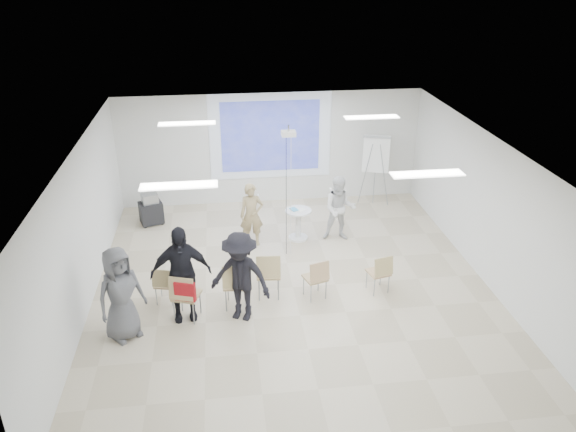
{
  "coord_description": "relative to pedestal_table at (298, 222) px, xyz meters",
  "views": [
    {
      "loc": [
        -1.34,
        -9.72,
        6.26
      ],
      "look_at": [
        0.0,
        0.8,
        1.25
      ],
      "focal_mm": 35.0,
      "sensor_mm": 36.0,
      "label": 1
    }
  ],
  "objects": [
    {
      "name": "wall_right",
      "position": [
        3.64,
        -2.14,
        1.07
      ],
      "size": [
        0.1,
        9.0,
        3.0
      ],
      "primitive_type": "cube",
      "color": "silver",
      "rests_on": "floor"
    },
    {
      "name": "projection_halo",
      "position": [
        -0.41,
        2.35,
        1.42
      ],
      "size": [
        3.2,
        0.01,
        2.3
      ],
      "primitive_type": "cube",
      "color": "silver",
      "rests_on": "wall_back"
    },
    {
      "name": "av_cart",
      "position": [
        -3.56,
        1.29,
        -0.06
      ],
      "size": [
        0.66,
        0.59,
        0.82
      ],
      "rotation": [
        0.0,
        0.0,
        0.33
      ],
      "color": "black",
      "rests_on": "floor"
    },
    {
      "name": "projection_image",
      "position": [
        -0.41,
        2.33,
        1.42
      ],
      "size": [
        2.6,
        0.01,
        1.9
      ],
      "primitive_type": "cube",
      "color": "#3441B1",
      "rests_on": "wall_back"
    },
    {
      "name": "audience_mid",
      "position": [
        -1.51,
        -3.04,
        0.57
      ],
      "size": [
        1.48,
        1.19,
        2.01
      ],
      "primitive_type": "imported",
      "rotation": [
        0.0,
        0.0,
        -0.43
      ],
      "color": "black",
      "rests_on": "floor"
    },
    {
      "name": "red_jacket",
      "position": [
        -2.51,
        -3.15,
        0.29
      ],
      "size": [
        0.4,
        0.21,
        0.37
      ],
      "primitive_type": "cube",
      "rotation": [
        0.0,
        0.0,
        -0.32
      ],
      "color": "#B4161C",
      "rests_on": "chair_left_mid"
    },
    {
      "name": "wall_back",
      "position": [
        -0.41,
        2.41,
        1.07
      ],
      "size": [
        8.0,
        0.1,
        3.0
      ],
      "primitive_type": "cube",
      "color": "silver",
      "rests_on": "floor"
    },
    {
      "name": "chair_far_left",
      "position": [
        -2.96,
        -2.39,
        0.04
      ],
      "size": [
        0.46,
        0.48,
        0.8
      ],
      "rotation": [
        0.0,
        0.0,
        -0.23
      ],
      "color": "tan",
      "rests_on": "floor"
    },
    {
      "name": "fluor_panel_ne",
      "position": [
        1.59,
        -0.14,
        2.54
      ],
      "size": [
        1.2,
        0.3,
        0.02
      ],
      "primitive_type": "cube",
      "color": "white",
      "rests_on": "ceiling"
    },
    {
      "name": "laptop",
      "position": [
        -1.58,
        -2.63,
        0.1
      ],
      "size": [
        0.4,
        0.31,
        0.03
      ],
      "primitive_type": "imported",
      "rotation": [
        0.0,
        0.0,
        3.01
      ],
      "color": "black",
      "rests_on": "chair_left_inner"
    },
    {
      "name": "chair_center",
      "position": [
        -0.94,
        -2.44,
        0.16
      ],
      "size": [
        0.51,
        0.54,
        1.0
      ],
      "rotation": [
        0.0,
        0.0,
        -0.08
      ],
      "color": "tan",
      "rests_on": "floor"
    },
    {
      "name": "player_right",
      "position": [
        0.96,
        -0.13,
        0.44
      ],
      "size": [
        0.94,
        0.81,
        1.75
      ],
      "primitive_type": "imported",
      "rotation": [
        0.0,
        0.0,
        -0.17
      ],
      "color": "white",
      "rests_on": "floor"
    },
    {
      "name": "fluor_panel_nw",
      "position": [
        -2.41,
        -0.14,
        2.54
      ],
      "size": [
        1.2,
        0.3,
        0.02
      ],
      "primitive_type": "cube",
      "color": "white",
      "rests_on": "ceiling"
    },
    {
      "name": "chair_right_far",
      "position": [
        1.29,
        -2.54,
        0.07
      ],
      "size": [
        0.49,
        0.51,
        0.86
      ],
      "rotation": [
        0.0,
        0.0,
        0.24
      ],
      "color": "tan",
      "rests_on": "floor"
    },
    {
      "name": "controller_right",
      "position": [
        0.78,
        0.12,
        0.75
      ],
      "size": [
        0.07,
        0.14,
        0.04
      ],
      "primitive_type": "cube",
      "rotation": [
        0.0,
        0.0,
        -0.17
      ],
      "color": "white",
      "rests_on": "player_right"
    },
    {
      "name": "ceiling_projector",
      "position": [
        -0.31,
        -0.65,
        2.26
      ],
      "size": [
        0.3,
        0.25,
        3.0
      ],
      "color": "white",
      "rests_on": "ceiling"
    },
    {
      "name": "ceiling",
      "position": [
        -0.41,
        -2.14,
        2.62
      ],
      "size": [
        8.0,
        9.0,
        0.1
      ],
      "primitive_type": "cube",
      "color": "white",
      "rests_on": "wall_back"
    },
    {
      "name": "chair_left_inner",
      "position": [
        -1.59,
        -2.74,
        0.16
      ],
      "size": [
        0.52,
        0.55,
        0.99
      ],
      "rotation": [
        0.0,
        0.0,
        -0.13
      ],
      "color": "tan",
      "rests_on": "floor"
    },
    {
      "name": "pedestal_table",
      "position": [
        0.0,
        0.0,
        0.0
      ],
      "size": [
        0.82,
        0.82,
        0.78
      ],
      "rotation": [
        0.0,
        0.0,
        0.38
      ],
      "color": "white",
      "rests_on": "floor"
    },
    {
      "name": "flipchart_easel",
      "position": [
        2.32,
        1.78,
        0.98
      ],
      "size": [
        0.79,
        0.63,
        1.92
      ],
      "rotation": [
        0.0,
        0.0,
        -0.32
      ],
      "color": "#96999F",
      "rests_on": "floor"
    },
    {
      "name": "audience_outer",
      "position": [
        -3.6,
        -3.34,
        0.56
      ],
      "size": [
        1.15,
        1.09,
        1.98
      ],
      "primitive_type": "imported",
      "rotation": [
        0.0,
        0.0,
        0.65
      ],
      "color": "#5D5D62",
      "rests_on": "floor"
    },
    {
      "name": "fluor_panel_se",
      "position": [
        1.59,
        -3.64,
        2.54
      ],
      "size": [
        1.2,
        0.3,
        0.02
      ],
      "primitive_type": "cube",
      "color": "white",
      "rests_on": "ceiling"
    },
    {
      "name": "audience_left",
      "position": [
        -2.58,
        -2.89,
        0.65
      ],
      "size": [
        1.32,
        0.86,
        2.16
      ],
      "primitive_type": "imported",
      "rotation": [
        0.0,
        0.0,
        0.09
      ],
      "color": "black",
      "rests_on": "floor"
    },
    {
      "name": "fluor_panel_sw",
      "position": [
        -2.41,
        -3.64,
        2.54
      ],
      "size": [
        1.2,
        0.3,
        0.02
      ],
      "primitive_type": "cube",
      "color": "white",
      "rests_on": "ceiling"
    },
    {
      "name": "chair_left_mid",
      "position": [
        -2.54,
        -3.01,
        0.15
      ],
      "size": [
        0.59,
        0.62,
        0.99
      ],
      "rotation": [
        0.0,
        0.0,
        -0.32
      ],
      "color": "tan",
      "rests_on": "floor"
    },
    {
      "name": "chair_right_inner",
      "position": [
        -0.01,
        -2.6,
        0.08
      ],
      "size": [
        0.52,
        0.54,
        0.87
      ],
      "rotation": [
        0.0,
        0.0,
        0.3
      ],
      "color": "tan",
      "rests_on": "floor"
    },
    {
      "name": "controller_left",
      "position": [
        -0.93,
        0.11,
        0.7
      ],
      "size": [
        0.04,
        0.11,
        0.04
      ],
      "primitive_type": "cube",
      "rotation": [
        0.0,
        0.0,
        0.05
      ],
      "color": "white",
      "rests_on": "player_left"
    },
    {
      "name": "wall_left",
      "position": [
        -4.46,
        -2.14,
        1.07
      ],
      "size": [
        0.1,
        9.0,
        3.0
      ],
      "primitive_type": "cube",
      "color": "silver",
      "rests_on": "floor"
    },
    {
      "name": "player_left",
      "position": [
        -1.11,
        -0.14,
        0.42
      ],
      "size": [
        0.64,
        0.45,
        1.71
      ],
      "primitive_type": "imported",
      "rotation": [
        0.0,
        0.0,
        0.05
      ],
      "color": "tan",
      "rests_on": "floor"
    },
    {
      "name": "floor",
      "position": [
        -0.41,
        -2.14,
        -0.48
      ],
      "size": [
        8.0,
        9.0,
        0.1
      ],
      "primitive_type": "cube",
      "color": "beige",
      "rests_on": "ground"
    }
  ]
}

